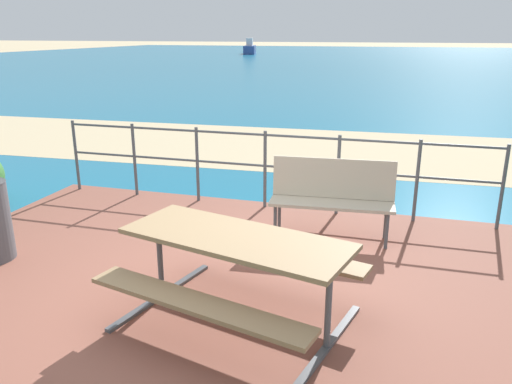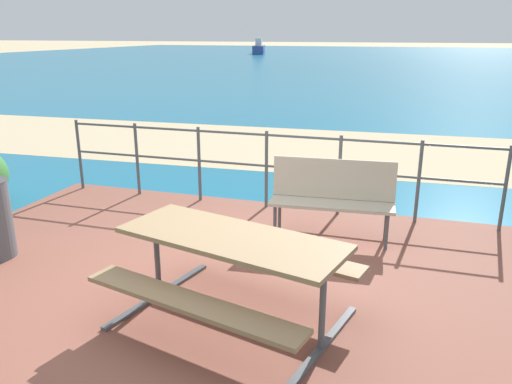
% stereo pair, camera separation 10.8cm
% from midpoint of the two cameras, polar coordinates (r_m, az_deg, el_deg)
% --- Properties ---
extents(ground_plane, '(240.00, 240.00, 0.00)m').
position_cam_midpoint_polar(ground_plane, '(4.93, -7.17, -11.24)').
color(ground_plane, tan).
extents(patio_paving, '(6.40, 5.20, 0.06)m').
position_cam_midpoint_polar(patio_paving, '(4.91, -7.18, -10.93)').
color(patio_paving, brown).
rests_on(patio_paving, ground).
extents(sea_water, '(90.00, 90.00, 0.01)m').
position_cam_midpoint_polar(sea_water, '(44.04, 14.25, 14.03)').
color(sea_water, '#196B8E').
rests_on(sea_water, ground).
extents(beach_strip, '(54.13, 6.48, 0.01)m').
position_cam_midpoint_polar(beach_strip, '(10.82, 6.36, 4.91)').
color(beach_strip, tan).
rests_on(beach_strip, ground).
extents(picnic_table, '(2.12, 1.76, 0.76)m').
position_cam_midpoint_polar(picnic_table, '(4.10, -3.02, -7.36)').
color(picnic_table, '#8C704C').
rests_on(picnic_table, patio_paving).
extents(park_bench, '(1.44, 0.52, 0.92)m').
position_cam_midpoint_polar(park_bench, '(5.88, 8.09, -0.07)').
color(park_bench, '#BCAD93').
rests_on(park_bench, patio_paving).
extents(railing_fence, '(5.94, 0.04, 1.06)m').
position_cam_midpoint_polar(railing_fence, '(6.80, 0.57, 3.52)').
color(railing_fence, '#4C5156').
rests_on(railing_fence, patio_paving).
extents(boat_near, '(2.21, 5.06, 1.69)m').
position_cam_midpoint_polar(boat_near, '(58.70, -0.75, 15.86)').
color(boat_near, '#2D478C').
rests_on(boat_near, sea_water).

